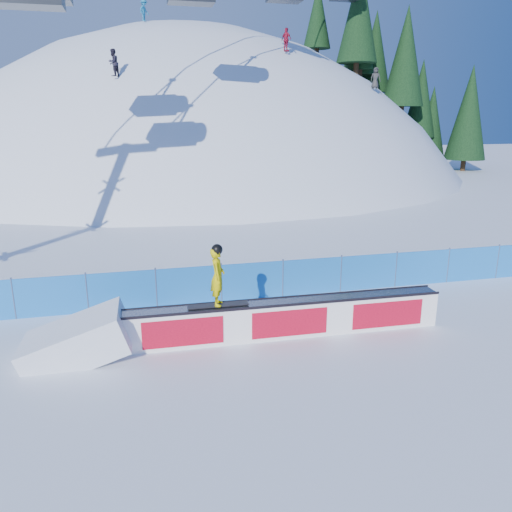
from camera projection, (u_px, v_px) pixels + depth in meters
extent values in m
plane|color=white|center=(374.00, 355.00, 12.19)|extent=(160.00, 160.00, 0.00)
sphere|color=silver|center=(195.00, 332.00, 56.37)|extent=(64.00, 64.00, 64.00)
cylinder|color=#2F2012|center=(332.00, 64.00, 51.50)|extent=(0.50, 0.50, 1.40)
cone|color=black|center=(334.00, 4.00, 49.98)|extent=(4.39, 4.39, 9.98)
cylinder|color=#2F2012|center=(354.00, 76.00, 51.27)|extent=(0.50, 0.50, 1.40)
cone|color=black|center=(356.00, 29.00, 50.07)|extent=(3.36, 3.36, 7.63)
cylinder|color=#2F2012|center=(351.00, 72.00, 50.69)|extent=(0.50, 0.50, 1.40)
cone|color=black|center=(354.00, 19.00, 49.34)|extent=(3.83, 3.83, 8.70)
cylinder|color=#2F2012|center=(400.00, 105.00, 48.66)|extent=(0.50, 0.50, 1.40)
cone|color=black|center=(405.00, 44.00, 47.17)|extent=(4.32, 4.32, 9.81)
cylinder|color=#2F2012|center=(366.00, 99.00, 55.51)|extent=(0.50, 0.50, 1.40)
cone|color=black|center=(369.00, 47.00, 54.04)|extent=(4.24, 4.24, 9.65)
cylinder|color=#2F2012|center=(409.00, 127.00, 52.80)|extent=(0.50, 0.50, 1.40)
cone|color=black|center=(413.00, 71.00, 51.29)|extent=(4.36, 4.36, 9.92)
cylinder|color=#2F2012|center=(419.00, 138.00, 52.68)|extent=(0.50, 0.50, 1.40)
cone|color=black|center=(422.00, 102.00, 51.70)|extent=(2.64, 2.64, 6.01)
cylinder|color=#2F2012|center=(429.00, 154.00, 53.62)|extent=(0.50, 0.50, 1.40)
cone|color=black|center=(433.00, 110.00, 52.38)|extent=(3.49, 3.49, 7.92)
cylinder|color=#2F2012|center=(417.00, 159.00, 59.75)|extent=(0.50, 0.50, 1.40)
cone|color=black|center=(420.00, 123.00, 58.62)|extent=(3.13, 3.13, 7.11)
cylinder|color=#2F2012|center=(444.00, 160.00, 59.23)|extent=(0.50, 0.50, 1.40)
cone|color=black|center=(448.00, 117.00, 57.92)|extent=(3.72, 3.72, 8.46)
cube|color=blue|center=(312.00, 276.00, 16.24)|extent=(22.00, 0.03, 1.20)
cylinder|color=#3D4B6D|center=(14.00, 298.00, 14.19)|extent=(0.05, 0.05, 1.30)
cylinder|color=#3D4B6D|center=(87.00, 292.00, 14.65)|extent=(0.05, 0.05, 1.30)
cylinder|color=#3D4B6D|center=(156.00, 287.00, 15.10)|extent=(0.05, 0.05, 1.30)
cylinder|color=#3D4B6D|center=(221.00, 282.00, 15.55)|extent=(0.05, 0.05, 1.30)
cylinder|color=#3D4B6D|center=(283.00, 277.00, 16.00)|extent=(0.05, 0.05, 1.30)
cylinder|color=#3D4B6D|center=(341.00, 273.00, 16.45)|extent=(0.05, 0.05, 1.30)
cylinder|color=#3D4B6D|center=(396.00, 268.00, 16.90)|extent=(0.05, 0.05, 1.30)
cylinder|color=#3D4B6D|center=(448.00, 264.00, 17.35)|extent=(0.05, 0.05, 1.30)
cylinder|color=#3D4B6D|center=(498.00, 261.00, 17.81)|extent=(0.05, 0.05, 1.30)
cube|color=white|center=(287.00, 319.00, 13.14)|extent=(8.46, 0.69, 0.95)
cube|color=gray|center=(287.00, 301.00, 13.01)|extent=(8.37, 0.71, 0.04)
cube|color=black|center=(290.00, 305.00, 12.74)|extent=(8.45, 0.19, 0.06)
cube|color=black|center=(284.00, 297.00, 13.27)|extent=(8.45, 0.19, 0.06)
cube|color=red|center=(290.00, 323.00, 12.89)|extent=(8.03, 0.17, 0.71)
cube|color=red|center=(284.00, 315.00, 13.40)|extent=(8.03, 0.17, 0.71)
cube|color=black|center=(218.00, 305.00, 12.61)|extent=(1.54, 0.31, 0.03)
imported|color=#D5C305|center=(218.00, 276.00, 12.41)|extent=(0.46, 0.61, 1.49)
sphere|color=black|center=(217.00, 250.00, 12.22)|extent=(0.28, 0.28, 0.28)
imported|color=black|center=(113.00, 63.00, 31.27)|extent=(0.96, 1.01, 1.65)
imported|color=maroon|center=(286.00, 40.00, 37.10)|extent=(0.80, 1.05, 1.65)
imported|color=teal|center=(144.00, 10.00, 41.13)|extent=(1.14, 1.22, 1.65)
imported|color=#2B2B2B|center=(376.00, 78.00, 40.39)|extent=(0.89, 0.66, 1.65)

